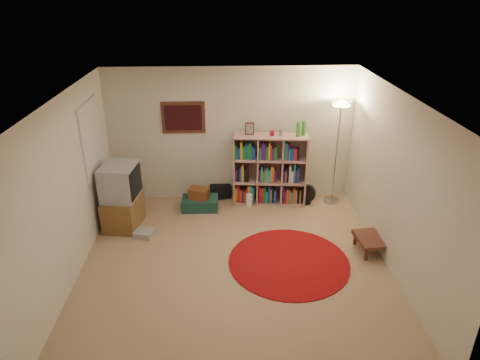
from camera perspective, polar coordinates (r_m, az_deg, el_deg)
The scene contains 12 objects.
room at distance 5.87m, azimuth -1.28°, elevation -0.87°, with size 4.54×4.54×2.54m.
bookshelf at distance 7.91m, azimuth 3.84°, elevation 1.24°, with size 1.36×0.50×1.60m.
floor_lamp at distance 7.77m, azimuth 13.17°, elevation 7.85°, with size 0.48×0.48×1.95m.
floor_fan at distance 8.11m, azimuth 8.87°, elevation -1.88°, with size 0.35×0.24×0.40m.
tv_stand at distance 7.44m, azimuth -15.45°, elevation -2.20°, with size 0.62×0.83×1.11m.
dvd_box at distance 7.27m, azimuth -12.65°, elevation -6.94°, with size 0.36×0.32×0.10m.
suitcase at distance 7.92m, azimuth -5.36°, elevation -3.11°, with size 0.66×0.43×0.21m.
wicker_basket at distance 7.82m, azimuth -5.53°, elevation -1.80°, with size 0.41×0.34×0.20m.
duffel_bag at distance 8.33m, azimuth -2.65°, elevation -1.35°, with size 0.44×0.39×0.26m.
paper_towel at distance 7.95m, azimuth 1.22°, elevation -2.74°, with size 0.15×0.15×0.25m.
red_rug at distance 6.55m, azimuth 6.51°, elevation -10.76°, with size 1.81×1.81×0.02m.
side_table at distance 6.96m, azimuth 17.55°, elevation -7.56°, with size 0.60×0.60×0.25m.
Camera 1 is at (-0.15, -5.24, 3.81)m, focal length 32.00 mm.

